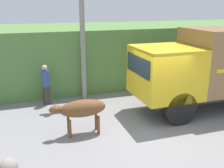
{
  "coord_description": "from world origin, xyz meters",
  "views": [
    {
      "loc": [
        -3.92,
        -7.54,
        4.07
      ],
      "look_at": [
        -1.26,
        0.44,
        1.51
      ],
      "focal_mm": 42.0,
      "sensor_mm": 36.0,
      "label": 1
    }
  ],
  "objects": [
    {
      "name": "utility_pole",
      "position": [
        -1.57,
        3.46,
        3.28
      ],
      "size": [
        0.9,
        0.22,
        6.32
      ],
      "color": "gray",
      "rests_on": "ground_plane"
    },
    {
      "name": "pedestrian_on_hill",
      "position": [
        -3.24,
        3.25,
        0.95
      ],
      "size": [
        0.39,
        0.39,
        1.71
      ],
      "rotation": [
        0.0,
        0.0,
        3.45
      ],
      "color": "#38332D",
      "rests_on": "ground_plane"
    },
    {
      "name": "roadside_rock",
      "position": [
        -4.58,
        -1.43,
        0.23
      ],
      "size": [
        0.45,
        0.45,
        0.45
      ],
      "color": "gray",
      "rests_on": "ground_plane"
    },
    {
      "name": "building_backdrop",
      "position": [
        -4.72,
        5.29,
        1.39
      ],
      "size": [
        5.64,
        2.7,
        2.74
      ],
      "color": "#B2BCAD",
      "rests_on": "ground_plane"
    },
    {
      "name": "brown_cow",
      "position": [
        -2.39,
        0.14,
        0.87
      ],
      "size": [
        1.82,
        0.56,
        1.17
      ],
      "rotation": [
        0.0,
        0.0,
        -0.0
      ],
      "color": "brown",
      "rests_on": "ground_plane"
    },
    {
      "name": "hillside_embankment",
      "position": [
        0.0,
        6.57,
        1.48
      ],
      "size": [
        32.0,
        5.54,
        2.97
      ],
      "color": "#568442",
      "rests_on": "ground_plane"
    },
    {
      "name": "ground_plane",
      "position": [
        0.0,
        0.0,
        0.0
      ],
      "size": [
        60.0,
        60.0,
        0.0
      ],
      "primitive_type": "plane",
      "color": "gray"
    }
  ]
}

